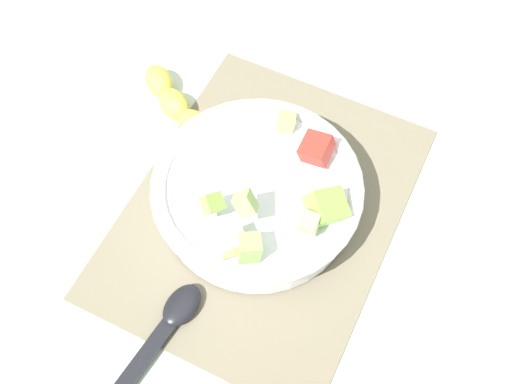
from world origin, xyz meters
TOP-DOWN VIEW (x-y plane):
  - ground_plane at (0.00, 0.00)m, footprint 2.40×2.40m
  - placemat at (0.00, 0.00)m, footprint 0.42×0.32m
  - salad_bowl at (-0.00, 0.01)m, footprint 0.26×0.26m
  - serving_spoon at (-0.20, 0.03)m, footprint 0.22×0.05m
  - banana_whole at (0.09, 0.17)m, footprint 0.10×0.15m

SIDE VIEW (x-z plane):
  - ground_plane at x=0.00m, z-range 0.00..0.00m
  - placemat at x=0.00m, z-range 0.00..0.01m
  - serving_spoon at x=-0.20m, z-range 0.00..0.02m
  - banana_whole at x=0.09m, z-range 0.00..0.04m
  - salad_bowl at x=0.00m, z-range -0.02..0.10m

